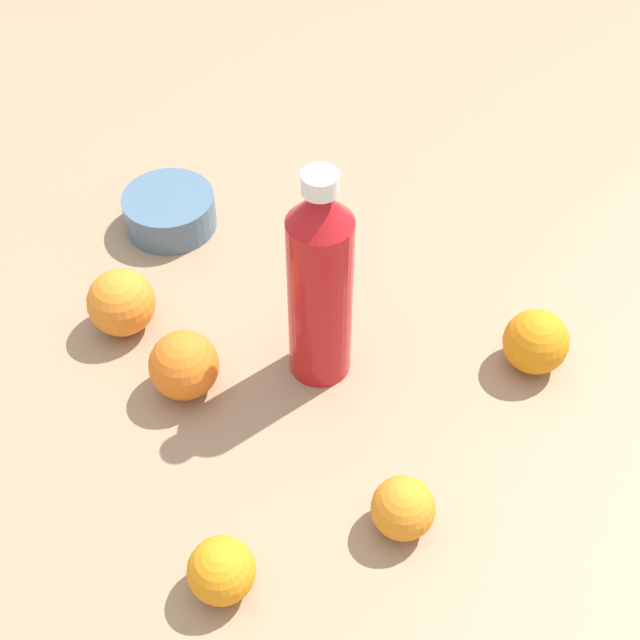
# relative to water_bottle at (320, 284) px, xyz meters

# --- Properties ---
(ground_plane) EXTENTS (2.40, 2.40, 0.00)m
(ground_plane) POSITION_rel_water_bottle_xyz_m (-0.03, 0.01, -0.14)
(ground_plane) COLOR #9E7F60
(water_bottle) EXTENTS (0.07, 0.07, 0.29)m
(water_bottle) POSITION_rel_water_bottle_xyz_m (0.00, 0.00, 0.00)
(water_bottle) COLOR red
(water_bottle) RESTS_ON ground_plane
(orange_0) EXTENTS (0.08, 0.08, 0.08)m
(orange_0) POSITION_rel_water_bottle_xyz_m (0.25, 0.05, -0.10)
(orange_0) COLOR orange
(orange_0) RESTS_ON ground_plane
(orange_1) EXTENTS (0.07, 0.07, 0.07)m
(orange_1) POSITION_rel_water_bottle_xyz_m (-0.03, 0.30, -0.10)
(orange_1) COLOR orange
(orange_1) RESTS_ON ground_plane
(orange_2) EXTENTS (0.07, 0.07, 0.07)m
(orange_2) POSITION_rel_water_bottle_xyz_m (-0.17, 0.16, -0.10)
(orange_2) COLOR orange
(orange_2) RESTS_ON ground_plane
(orange_3) EXTENTS (0.08, 0.08, 0.08)m
(orange_3) POSITION_rel_water_bottle_xyz_m (-0.23, -0.11, -0.10)
(orange_3) COLOR orange
(orange_3) RESTS_ON ground_plane
(orange_4) EXTENTS (0.08, 0.08, 0.08)m
(orange_4) POSITION_rel_water_bottle_xyz_m (0.13, 0.10, -0.10)
(orange_4) COLOR orange
(orange_4) RESTS_ON ground_plane
(ceramic_bowl) EXTENTS (0.13, 0.13, 0.05)m
(ceramic_bowl) POSITION_rel_water_bottle_xyz_m (0.29, -0.14, -0.11)
(ceramic_bowl) COLOR slate
(ceramic_bowl) RESTS_ON ground_plane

